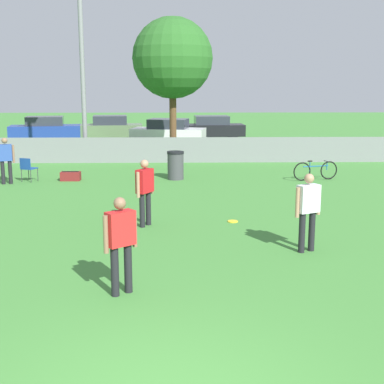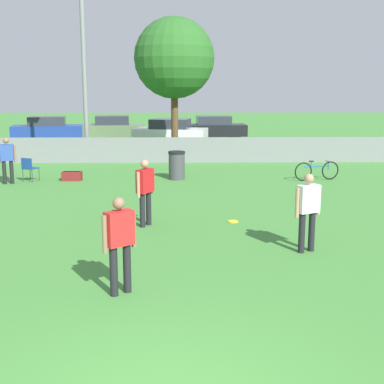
{
  "view_description": "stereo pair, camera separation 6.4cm",
  "coord_description": "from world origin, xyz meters",
  "px_view_note": "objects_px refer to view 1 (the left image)",
  "views": [
    {
      "loc": [
        0.15,
        -5.02,
        3.34
      ],
      "look_at": [
        0.42,
        6.32,
        1.05
      ],
      "focal_mm": 50.0,
      "sensor_mm": 36.0,
      "label": 1
    },
    {
      "loc": [
        0.22,
        -5.02,
        3.34
      ],
      "look_at": [
        0.42,
        6.32,
        1.05
      ],
      "focal_mm": 50.0,
      "sensor_mm": 36.0,
      "label": 2
    }
  ],
  "objects_px": {
    "gear_bag_sideline": "(71,176)",
    "parked_car_olive": "(110,128)",
    "spectator_in_blue": "(6,157)",
    "player_defender_red": "(145,188)",
    "player_receiver_white": "(308,207)",
    "player_thrower_red": "(121,238)",
    "frisbee_disc": "(233,221)",
    "parked_car_blue": "(45,129)",
    "tree_near_pole": "(173,58)",
    "parked_car_dark": "(212,128)",
    "light_pole": "(81,35)",
    "folding_chair_sideline": "(28,167)",
    "bicycle_sideline": "(316,171)",
    "parked_car_white": "(168,132)",
    "trash_bin": "(176,165)"
  },
  "relations": [
    {
      "from": "light_pole",
      "to": "gear_bag_sideline",
      "type": "distance_m",
      "value": 7.17
    },
    {
      "from": "parked_car_blue",
      "to": "gear_bag_sideline",
      "type": "bearing_deg",
      "value": -81.91
    },
    {
      "from": "spectator_in_blue",
      "to": "player_defender_red",
      "type": "bearing_deg",
      "value": 115.33
    },
    {
      "from": "tree_near_pole",
      "to": "player_defender_red",
      "type": "xyz_separation_m",
      "value": [
        -0.53,
        -12.48,
        -3.56
      ]
    },
    {
      "from": "player_receiver_white",
      "to": "spectator_in_blue",
      "type": "relative_size",
      "value": 1.02
    },
    {
      "from": "trash_bin",
      "to": "parked_car_dark",
      "type": "relative_size",
      "value": 0.24
    },
    {
      "from": "spectator_in_blue",
      "to": "folding_chair_sideline",
      "type": "bearing_deg",
      "value": -161.24
    },
    {
      "from": "light_pole",
      "to": "gear_bag_sideline",
      "type": "xyz_separation_m",
      "value": [
        0.29,
        -4.88,
        -5.24
      ]
    },
    {
      "from": "folding_chair_sideline",
      "to": "frisbee_disc",
      "type": "bearing_deg",
      "value": 161.12
    },
    {
      "from": "parked_car_blue",
      "to": "player_receiver_white",
      "type": "bearing_deg",
      "value": -73.27
    },
    {
      "from": "gear_bag_sideline",
      "to": "parked_car_olive",
      "type": "relative_size",
      "value": 0.17
    },
    {
      "from": "bicycle_sideline",
      "to": "parked_car_blue",
      "type": "relative_size",
      "value": 0.38
    },
    {
      "from": "spectator_in_blue",
      "to": "gear_bag_sideline",
      "type": "bearing_deg",
      "value": -179.5
    },
    {
      "from": "player_receiver_white",
      "to": "parked_car_dark",
      "type": "xyz_separation_m",
      "value": [
        -0.56,
        23.06,
        -0.25
      ]
    },
    {
      "from": "player_thrower_red",
      "to": "parked_car_blue",
      "type": "distance_m",
      "value": 25.33
    },
    {
      "from": "tree_near_pole",
      "to": "parked_car_dark",
      "type": "height_order",
      "value": "tree_near_pole"
    },
    {
      "from": "parked_car_blue",
      "to": "spectator_in_blue",
      "type": "bearing_deg",
      "value": -90.29
    },
    {
      "from": "player_defender_red",
      "to": "parked_car_dark",
      "type": "xyz_separation_m",
      "value": [
        2.83,
        20.98,
        -0.25
      ]
    },
    {
      "from": "light_pole",
      "to": "player_receiver_white",
      "type": "distance_m",
      "value": 15.48
    },
    {
      "from": "player_defender_red",
      "to": "frisbee_disc",
      "type": "height_order",
      "value": "player_defender_red"
    },
    {
      "from": "player_thrower_red",
      "to": "bicycle_sideline",
      "type": "height_order",
      "value": "player_thrower_red"
    },
    {
      "from": "frisbee_disc",
      "to": "parked_car_white",
      "type": "bearing_deg",
      "value": 96.33
    },
    {
      "from": "player_thrower_red",
      "to": "parked_car_olive",
      "type": "xyz_separation_m",
      "value": [
        -3.34,
        25.12,
        -0.24
      ]
    },
    {
      "from": "folding_chair_sideline",
      "to": "parked_car_olive",
      "type": "relative_size",
      "value": 0.21
    },
    {
      "from": "player_thrower_red",
      "to": "tree_near_pole",
      "type": "bearing_deg",
      "value": 49.48
    },
    {
      "from": "frisbee_disc",
      "to": "parked_car_olive",
      "type": "distance_m",
      "value": 21.3
    },
    {
      "from": "light_pole",
      "to": "folding_chair_sideline",
      "type": "bearing_deg",
      "value": -102.61
    },
    {
      "from": "tree_near_pole",
      "to": "folding_chair_sideline",
      "type": "bearing_deg",
      "value": -127.87
    },
    {
      "from": "trash_bin",
      "to": "parked_car_blue",
      "type": "distance_m",
      "value": 15.78
    },
    {
      "from": "player_receiver_white",
      "to": "parked_car_blue",
      "type": "xyz_separation_m",
      "value": [
        -10.66,
        22.14,
        -0.23
      ]
    },
    {
      "from": "parked_car_blue",
      "to": "parked_car_olive",
      "type": "xyz_separation_m",
      "value": [
        3.81,
        0.82,
        -0.01
      ]
    },
    {
      "from": "player_defender_red",
      "to": "folding_chair_sideline",
      "type": "xyz_separation_m",
      "value": [
        -4.46,
        6.07,
        -0.43
      ]
    },
    {
      "from": "tree_near_pole",
      "to": "parked_car_olive",
      "type": "distance_m",
      "value": 10.05
    },
    {
      "from": "player_receiver_white",
      "to": "player_thrower_red",
      "type": "bearing_deg",
      "value": -174.37
    },
    {
      "from": "parked_car_blue",
      "to": "parked_car_white",
      "type": "relative_size",
      "value": 1.01
    },
    {
      "from": "gear_bag_sideline",
      "to": "parked_car_blue",
      "type": "bearing_deg",
      "value": 107.07
    },
    {
      "from": "light_pole",
      "to": "gear_bag_sideline",
      "type": "relative_size",
      "value": 13.53
    },
    {
      "from": "light_pole",
      "to": "parked_car_olive",
      "type": "xyz_separation_m",
      "value": [
        -0.14,
        9.74,
        -4.71
      ]
    },
    {
      "from": "player_thrower_red",
      "to": "bicycle_sideline",
      "type": "bearing_deg",
      "value": 22.67
    },
    {
      "from": "tree_near_pole",
      "to": "parked_car_blue",
      "type": "xyz_separation_m",
      "value": [
        -7.79,
        7.59,
        -3.79
      ]
    },
    {
      "from": "trash_bin",
      "to": "gear_bag_sideline",
      "type": "relative_size",
      "value": 1.47
    },
    {
      "from": "player_thrower_red",
      "to": "player_defender_red",
      "type": "distance_m",
      "value": 4.24
    },
    {
      "from": "gear_bag_sideline",
      "to": "parked_car_olive",
      "type": "distance_m",
      "value": 14.63
    },
    {
      "from": "bicycle_sideline",
      "to": "parked_car_white",
      "type": "xyz_separation_m",
      "value": [
        -5.45,
        11.67,
        0.35
      ]
    },
    {
      "from": "trash_bin",
      "to": "parked_car_olive",
      "type": "xyz_separation_m",
      "value": [
        -4.14,
        14.45,
        0.18
      ]
    },
    {
      "from": "player_receiver_white",
      "to": "parked_car_olive",
      "type": "height_order",
      "value": "player_receiver_white"
    },
    {
      "from": "trash_bin",
      "to": "parked_car_olive",
      "type": "distance_m",
      "value": 15.03
    },
    {
      "from": "spectator_in_blue",
      "to": "frisbee_disc",
      "type": "relative_size",
      "value": 6.11
    },
    {
      "from": "parked_car_blue",
      "to": "parked_car_olive",
      "type": "relative_size",
      "value": 1.07
    },
    {
      "from": "frisbee_disc",
      "to": "gear_bag_sideline",
      "type": "relative_size",
      "value": 0.38
    }
  ]
}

